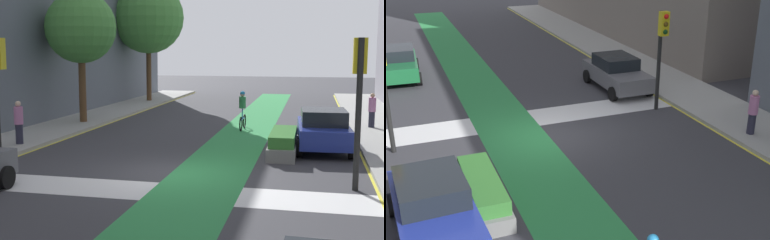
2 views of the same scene
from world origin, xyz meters
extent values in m
plane|color=#38383D|center=(0.00, 0.00, 0.00)|extent=(120.00, 120.00, 0.00)
cube|color=#2D8C47|center=(1.21, 0.00, 0.00)|extent=(2.40, 60.00, 0.01)
cube|color=silver|center=(0.00, -2.00, 0.00)|extent=(12.00, 1.80, 0.01)
cube|color=#9E9E99|center=(-7.50, 0.00, 0.07)|extent=(3.00, 60.00, 0.15)
cube|color=yellow|center=(-6.00, 0.00, 0.01)|extent=(0.16, 60.00, 0.01)
cylinder|color=black|center=(5.39, -0.68, 2.04)|extent=(0.16, 0.16, 4.08)
cylinder|color=black|center=(-5.13, -1.06, 2.06)|extent=(0.16, 0.16, 4.12)
cube|color=gold|center=(-5.13, -0.86, 3.65)|extent=(0.35, 0.28, 0.95)
sphere|color=red|center=(-5.13, -0.72, 3.95)|extent=(0.20, 0.20, 0.20)
sphere|color=#4C380C|center=(-5.13, -0.72, 3.65)|extent=(0.20, 0.20, 0.20)
sphere|color=#0C3814|center=(-5.13, -0.72, 3.35)|extent=(0.20, 0.20, 0.20)
cube|color=#196033|center=(4.69, -9.73, 0.67)|extent=(1.95, 4.26, 0.70)
cube|color=black|center=(4.68, -9.93, 1.29)|extent=(1.67, 2.06, 0.55)
cylinder|color=black|center=(3.84, -8.23, 0.32)|extent=(0.24, 0.65, 0.64)
cylinder|color=black|center=(3.74, -11.17, 0.32)|extent=(0.24, 0.65, 0.64)
cube|color=slate|center=(-4.78, -4.15, 0.67)|extent=(1.81, 4.21, 0.70)
cube|color=black|center=(-4.78, -4.35, 1.29)|extent=(1.61, 2.01, 0.55)
cylinder|color=black|center=(-5.67, -2.68, 0.32)|extent=(0.22, 0.64, 0.64)
cylinder|color=black|center=(-3.87, -2.69, 0.32)|extent=(0.22, 0.64, 0.64)
cylinder|color=black|center=(-5.68, -5.62, 0.32)|extent=(0.22, 0.64, 0.64)
cylinder|color=black|center=(-3.88, -5.63, 0.32)|extent=(0.22, 0.64, 0.64)
cube|color=navy|center=(4.62, 4.94, 0.67)|extent=(1.99, 4.28, 0.70)
cube|color=black|center=(4.63, 4.74, 1.29)|extent=(1.69, 2.07, 0.55)
cylinder|color=black|center=(3.79, 3.43, 0.32)|extent=(0.25, 0.65, 0.64)
cylinder|color=black|center=(5.58, 3.52, 0.32)|extent=(0.25, 0.65, 0.64)
sphere|color=#268CCC|center=(1.00, 9.21, 1.74)|extent=(0.23, 0.23, 0.23)
cylinder|color=#262638|center=(-6.82, 2.81, 0.53)|extent=(0.28, 0.28, 0.77)
cylinder|color=#BF72A5|center=(-6.82, 2.81, 1.26)|extent=(0.34, 0.34, 0.68)
sphere|color=beige|center=(-6.82, 2.81, 1.71)|extent=(0.22, 0.22, 0.22)
cube|color=slate|center=(3.21, 3.85, 0.23)|extent=(0.97, 3.45, 0.45)
cube|color=#33722D|center=(3.21, 3.85, 0.65)|extent=(0.87, 3.10, 0.40)
camera|label=1|loc=(4.18, -14.89, 3.75)|focal=48.38mm
camera|label=2|loc=(5.20, 15.94, 7.26)|focal=46.24mm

